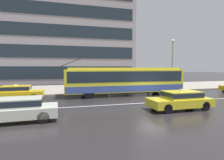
{
  "coord_description": "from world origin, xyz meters",
  "views": [
    {
      "loc": [
        -8.03,
        -14.8,
        2.91
      ],
      "look_at": [
        -2.97,
        3.19,
        1.61
      ],
      "focal_mm": 29.67,
      "sensor_mm": 36.0,
      "label": 1
    }
  ],
  "objects_px": {
    "pedestrian_walking_past": "(149,76)",
    "bus_shelter": "(98,75)",
    "trolleybus": "(125,80)",
    "taxi_queued_behind_bus": "(18,92)",
    "street_lamp": "(172,60)",
    "taxi_oncoming_near": "(180,99)",
    "pedestrian_waiting_by_pole": "(125,81)",
    "private_car_oncoming": "(17,108)",
    "pedestrian_at_shelter": "(107,76)",
    "pedestrian_approaching_curb": "(127,76)"
  },
  "relations": [
    {
      "from": "trolleybus",
      "to": "taxi_queued_behind_bus",
      "type": "relative_size",
      "value": 2.93
    },
    {
      "from": "taxi_queued_behind_bus",
      "to": "bus_shelter",
      "type": "distance_m",
      "value": 8.95
    },
    {
      "from": "private_car_oncoming",
      "to": "pedestrian_waiting_by_pole",
      "type": "bearing_deg",
      "value": 48.66
    },
    {
      "from": "private_car_oncoming",
      "to": "street_lamp",
      "type": "relative_size",
      "value": 0.7
    },
    {
      "from": "pedestrian_walking_past",
      "to": "private_car_oncoming",
      "type": "bearing_deg",
      "value": -141.65
    },
    {
      "from": "pedestrian_approaching_curb",
      "to": "pedestrian_waiting_by_pole",
      "type": "distance_m",
      "value": 1.76
    },
    {
      "from": "pedestrian_walking_past",
      "to": "street_lamp",
      "type": "distance_m",
      "value": 3.49
    },
    {
      "from": "taxi_oncoming_near",
      "to": "pedestrian_walking_past",
      "type": "distance_m",
      "value": 10.75
    },
    {
      "from": "private_car_oncoming",
      "to": "bus_shelter",
      "type": "distance_m",
      "value": 12.82
    },
    {
      "from": "taxi_queued_behind_bus",
      "to": "pedestrian_at_shelter",
      "type": "height_order",
      "value": "pedestrian_at_shelter"
    },
    {
      "from": "private_car_oncoming",
      "to": "street_lamp",
      "type": "xyz_separation_m",
      "value": [
        15.78,
        9.44,
        3.13
      ]
    },
    {
      "from": "pedestrian_walking_past",
      "to": "bus_shelter",
      "type": "bearing_deg",
      "value": 175.39
    },
    {
      "from": "taxi_oncoming_near",
      "to": "pedestrian_waiting_by_pole",
      "type": "distance_m",
      "value": 11.74
    },
    {
      "from": "private_car_oncoming",
      "to": "pedestrian_walking_past",
      "type": "distance_m",
      "value": 16.72
    },
    {
      "from": "taxi_queued_behind_bus",
      "to": "pedestrian_walking_past",
      "type": "relative_size",
      "value": 2.14
    },
    {
      "from": "trolleybus",
      "to": "bus_shelter",
      "type": "distance_m",
      "value": 4.23
    },
    {
      "from": "bus_shelter",
      "to": "pedestrian_waiting_by_pole",
      "type": "distance_m",
      "value": 3.92
    },
    {
      "from": "pedestrian_approaching_curb",
      "to": "pedestrian_walking_past",
      "type": "height_order",
      "value": "pedestrian_approaching_curb"
    },
    {
      "from": "bus_shelter",
      "to": "pedestrian_at_shelter",
      "type": "relative_size",
      "value": 1.76
    },
    {
      "from": "trolleybus",
      "to": "private_car_oncoming",
      "type": "bearing_deg",
      "value": -140.44
    },
    {
      "from": "private_car_oncoming",
      "to": "taxi_oncoming_near",
      "type": "bearing_deg",
      "value": 0.34
    },
    {
      "from": "taxi_oncoming_near",
      "to": "pedestrian_waiting_by_pole",
      "type": "xyz_separation_m",
      "value": [
        0.17,
        11.73,
        0.39
      ]
    },
    {
      "from": "pedestrian_at_shelter",
      "to": "pedestrian_approaching_curb",
      "type": "bearing_deg",
      "value": -2.85
    },
    {
      "from": "bus_shelter",
      "to": "pedestrian_at_shelter",
      "type": "xyz_separation_m",
      "value": [
        0.97,
        -0.52,
        -0.18
      ]
    },
    {
      "from": "taxi_oncoming_near",
      "to": "pedestrian_walking_past",
      "type": "bearing_deg",
      "value": 74.34
    },
    {
      "from": "taxi_oncoming_near",
      "to": "street_lamp",
      "type": "height_order",
      "value": "street_lamp"
    },
    {
      "from": "taxi_oncoming_near",
      "to": "pedestrian_at_shelter",
      "type": "relative_size",
      "value": 2.13
    },
    {
      "from": "taxi_queued_behind_bus",
      "to": "pedestrian_approaching_curb",
      "type": "distance_m",
      "value": 11.94
    },
    {
      "from": "taxi_queued_behind_bus",
      "to": "street_lamp",
      "type": "relative_size",
      "value": 0.71
    },
    {
      "from": "taxi_oncoming_near",
      "to": "bus_shelter",
      "type": "xyz_separation_m",
      "value": [
        -3.53,
        10.81,
        1.29
      ]
    },
    {
      "from": "pedestrian_approaching_curb",
      "to": "pedestrian_walking_past",
      "type": "distance_m",
      "value": 3.01
    },
    {
      "from": "taxi_oncoming_near",
      "to": "pedestrian_waiting_by_pole",
      "type": "relative_size",
      "value": 2.68
    },
    {
      "from": "trolleybus",
      "to": "street_lamp",
      "type": "relative_size",
      "value": 2.07
    },
    {
      "from": "private_car_oncoming",
      "to": "bus_shelter",
      "type": "height_order",
      "value": "bus_shelter"
    },
    {
      "from": "trolleybus",
      "to": "pedestrian_approaching_curb",
      "type": "bearing_deg",
      "value": 65.62
    },
    {
      "from": "pedestrian_approaching_curb",
      "to": "pedestrian_waiting_by_pole",
      "type": "height_order",
      "value": "pedestrian_approaching_curb"
    },
    {
      "from": "street_lamp",
      "to": "trolleybus",
      "type": "bearing_deg",
      "value": -162.34
    },
    {
      "from": "private_car_oncoming",
      "to": "pedestrian_waiting_by_pole",
      "type": "relative_size",
      "value": 2.69
    },
    {
      "from": "taxi_oncoming_near",
      "to": "private_car_oncoming",
      "type": "distance_m",
      "value": 10.2
    },
    {
      "from": "trolleybus",
      "to": "street_lamp",
      "type": "xyz_separation_m",
      "value": [
        7.07,
        2.25,
        2.25
      ]
    },
    {
      "from": "pedestrian_at_shelter",
      "to": "pedestrian_waiting_by_pole",
      "type": "distance_m",
      "value": 3.18
    },
    {
      "from": "pedestrian_approaching_curb",
      "to": "pedestrian_at_shelter",
      "type": "bearing_deg",
      "value": 177.15
    },
    {
      "from": "trolleybus",
      "to": "pedestrian_at_shelter",
      "type": "xyz_separation_m",
      "value": [
        -1.07,
        3.15,
        0.23
      ]
    },
    {
      "from": "private_car_oncoming",
      "to": "pedestrian_walking_past",
      "type": "relative_size",
      "value": 2.13
    },
    {
      "from": "bus_shelter",
      "to": "street_lamp",
      "type": "height_order",
      "value": "street_lamp"
    },
    {
      "from": "trolleybus",
      "to": "taxi_queued_behind_bus",
      "type": "bearing_deg",
      "value": 179.29
    },
    {
      "from": "taxi_queued_behind_bus",
      "to": "pedestrian_at_shelter",
      "type": "distance_m",
      "value": 9.63
    },
    {
      "from": "taxi_queued_behind_bus",
      "to": "street_lamp",
      "type": "xyz_separation_m",
      "value": [
        17.22,
        2.12,
        3.13
      ]
    },
    {
      "from": "private_car_oncoming",
      "to": "trolleybus",
      "type": "bearing_deg",
      "value": 39.56
    },
    {
      "from": "taxi_queued_behind_bus",
      "to": "private_car_oncoming",
      "type": "distance_m",
      "value": 7.46
    }
  ]
}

